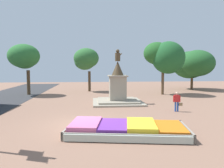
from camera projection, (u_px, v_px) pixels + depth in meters
ground_plane at (84, 124)px, 13.32m from camera, size 71.70×71.70×0.00m
flower_planter at (125, 129)px, 11.36m from camera, size 6.58×3.78×0.61m
statue_monument at (118, 90)px, 21.00m from camera, size 4.73×4.73×5.14m
pedestrian_with_handbag at (177, 101)px, 16.96m from camera, size 0.73×0.27×1.54m
park_tree_far_left at (24, 57)px, 26.60m from camera, size 3.75×3.93×6.21m
park_tree_behind_statue at (86, 60)px, 30.26m from camera, size 3.48×3.25×6.04m
park_tree_far_right at (165, 56)px, 27.02m from camera, size 4.93×4.47×6.56m
park_tree_street_side at (193, 64)px, 32.83m from camera, size 5.56×6.47×5.91m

